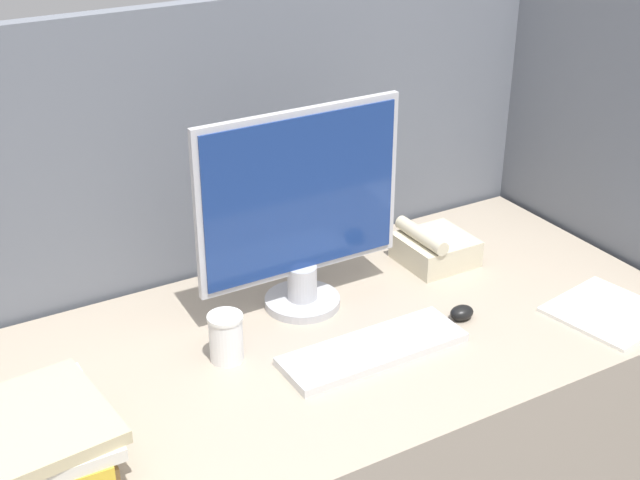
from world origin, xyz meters
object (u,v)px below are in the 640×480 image
object	(u,v)px
book_stack	(41,438)
mouse	(462,313)
keyboard	(373,349)
monitor	(301,213)
coffee_cup	(226,337)
desk_telephone	(434,248)

from	to	relation	value
book_stack	mouse	bearing A→B (deg)	0.96
keyboard	mouse	xyz separation A→B (m)	(0.25, 0.01, 0.01)
monitor	mouse	bearing A→B (deg)	-40.19
mouse	coffee_cup	world-z (taller)	coffee_cup
monitor	coffee_cup	bearing A→B (deg)	-154.75
monitor	book_stack	world-z (taller)	monitor
keyboard	mouse	size ratio (longest dim) A/B	7.15
mouse	monitor	bearing A→B (deg)	139.81
monitor	coffee_cup	size ratio (longest dim) A/B	4.65
desk_telephone	monitor	bearing A→B (deg)	-177.84
monitor	book_stack	distance (m)	0.74
monitor	coffee_cup	xyz separation A→B (m)	(-0.25, -0.12, -0.18)
coffee_cup	desk_telephone	world-z (taller)	coffee_cup
monitor	book_stack	xyz separation A→B (m)	(-0.67, -0.26, -0.18)
keyboard	mouse	distance (m)	0.25
keyboard	book_stack	world-z (taller)	book_stack
book_stack	keyboard	bearing A→B (deg)	0.08
mouse	desk_telephone	size ratio (longest dim) A/B	0.32
monitor	mouse	xyz separation A→B (m)	(0.29, -0.24, -0.22)
monitor	book_stack	bearing A→B (deg)	-159.10
coffee_cup	book_stack	world-z (taller)	book_stack
monitor	keyboard	size ratio (longest dim) A/B	1.22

